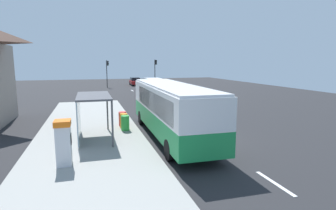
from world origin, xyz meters
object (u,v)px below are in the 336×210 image
(recycling_bin_green, at_px, (125,123))
(recycling_bin_orange, at_px, (124,121))
(ticket_machine, at_px, (64,142))
(bus_shelter, at_px, (88,106))
(recycling_bin_red, at_px, (123,119))
(bus, at_px, (170,107))
(traffic_light_near_side, at_px, (155,69))
(traffic_light_far_side, at_px, (107,69))
(white_van, at_px, (155,86))
(sedan_near, at_px, (135,81))

(recycling_bin_green, xyz_separation_m, recycling_bin_orange, (0.00, 0.70, 0.00))
(ticket_machine, bearing_deg, bus_shelter, 74.96)
(recycling_bin_red, bearing_deg, bus, -52.08)
(traffic_light_near_side, relative_size, traffic_light_far_side, 1.03)
(bus_shelter, bearing_deg, recycling_bin_green, 31.58)
(recycling_bin_orange, xyz_separation_m, bus_shelter, (-2.21, -2.06, 1.44))
(white_van, xyz_separation_m, recycling_bin_red, (-6.40, -16.84, -0.69))
(bus, distance_m, traffic_light_far_side, 34.49)
(traffic_light_far_side, bearing_deg, white_van, -69.80)
(recycling_bin_red, xyz_separation_m, traffic_light_far_side, (1.10, 31.24, 2.54))
(bus, bearing_deg, recycling_bin_green, 144.20)
(recycling_bin_red, bearing_deg, traffic_light_far_side, 87.98)
(sedan_near, relative_size, recycling_bin_red, 4.67)
(sedan_near, distance_m, recycling_bin_green, 36.18)
(ticket_machine, bearing_deg, recycling_bin_red, 63.85)
(recycling_bin_green, xyz_separation_m, traffic_light_far_side, (1.10, 32.64, 2.54))
(bus, xyz_separation_m, ticket_machine, (-5.74, -3.42, -0.67))
(ticket_machine, bearing_deg, traffic_light_near_side, 70.74)
(recycling_bin_orange, bearing_deg, recycling_bin_red, 90.00)
(traffic_light_near_side, distance_m, bus_shelter, 35.29)
(traffic_light_near_side, bearing_deg, recycling_bin_green, -106.94)
(recycling_bin_green, height_order, traffic_light_far_side, traffic_light_far_side)
(traffic_light_far_side, distance_m, bus_shelter, 34.18)
(white_van, bearing_deg, bus, -101.05)
(recycling_bin_orange, distance_m, traffic_light_near_side, 32.72)
(bus, bearing_deg, white_van, 78.95)
(white_van, xyz_separation_m, recycling_bin_orange, (-6.40, -17.54, -0.69))
(white_van, bearing_deg, bus_shelter, -113.73)
(white_van, xyz_separation_m, sedan_near, (0.10, 17.35, -0.55))
(recycling_bin_green, bearing_deg, recycling_bin_red, 90.00)
(recycling_bin_red, height_order, traffic_light_near_side, traffic_light_near_side)
(bus, relative_size, recycling_bin_orange, 11.62)
(recycling_bin_orange, bearing_deg, recycling_bin_green, -90.00)
(traffic_light_near_side, distance_m, traffic_light_far_side, 8.64)
(bus, distance_m, sedan_near, 37.61)
(bus, distance_m, recycling_bin_green, 3.29)
(bus, height_order, recycling_bin_orange, bus)
(ticket_machine, relative_size, traffic_light_far_side, 0.41)
(bus, distance_m, recycling_bin_orange, 3.72)
(recycling_bin_green, relative_size, bus_shelter, 0.24)
(traffic_light_far_side, xyz_separation_m, bus_shelter, (-3.31, -34.00, -1.09))
(sedan_near, xyz_separation_m, recycling_bin_green, (-6.50, -35.59, -0.14))
(recycling_bin_orange, height_order, bus_shelter, bus_shelter)
(traffic_light_far_side, bearing_deg, bus_shelter, -95.57)
(sedan_near, relative_size, bus_shelter, 1.11)
(recycling_bin_orange, bearing_deg, bus_shelter, -137.04)
(white_van, bearing_deg, ticket_machine, -112.36)
(recycling_bin_green, bearing_deg, white_van, 70.66)
(recycling_bin_red, height_order, traffic_light_far_side, traffic_light_far_side)
(ticket_machine, distance_m, traffic_light_near_side, 39.31)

